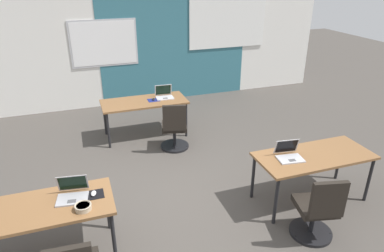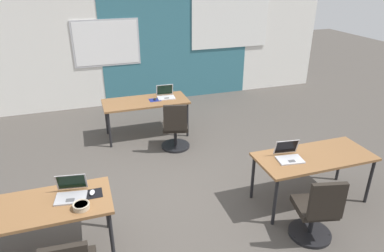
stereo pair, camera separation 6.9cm
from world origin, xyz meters
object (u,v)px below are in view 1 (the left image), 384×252
Objects in this scene: laptop_near_right_inner at (289,154)px; snack_bowl at (83,207)px; desk_far_center at (144,104)px; desk_near_left at (37,213)px; chair_near_right_inner at (317,213)px; laptop_near_left_inner at (73,193)px; laptop_far_right at (164,95)px; mouse_far_right at (154,99)px; desk_near_right at (314,159)px; chair_far_right at (174,130)px; mouse_near_left_inner at (94,193)px.

snack_bowl is (-2.64, -0.23, -0.01)m from laptop_near_right_inner.
laptop_near_right_inner is (1.37, -2.76, 0.11)m from desk_far_center.
desk_near_left is 4.38× the size of laptop_near_right_inner.
chair_near_right_inner is 2.83m from laptop_near_left_inner.
laptop_far_right reaches higher than laptop_near_right_inner.
snack_bowl is at bearing 2.14° from chair_near_right_inner.
mouse_far_right is (0.18, -0.02, 0.08)m from desk_far_center.
mouse_far_right is at bearing 55.22° from desk_near_left.
desk_near_right is 1.74× the size of chair_far_right.
laptop_near_right_inner reaches higher than chair_near_right_inner.
laptop_far_right is at bearing -62.56° from chair_near_right_inner.
desk_near_right is (3.50, 0.00, 0.00)m from desk_near_left.
desk_near_left is 3.50m from desk_near_right.
desk_near_left is at bearing -160.57° from laptop_near_left_inner.
snack_bowl is (-0.12, -0.23, 0.01)m from mouse_near_left_inner.
snack_bowl is at bearing 68.11° from chair_far_right.
desk_far_center is 3.08m from laptop_near_right_inner.
mouse_near_left_inner is (-2.90, 0.04, 0.08)m from desk_near_right.
chair_far_right is 5.18× the size of snack_bowl.
mouse_far_right is (1.93, 2.78, 0.08)m from desk_near_left.
desk_near_left is at bearing 0.36° from chair_near_right_inner.
desk_near_left is 9.01× the size of snack_bowl.
desk_near_right is 14.74× the size of mouse_near_left_inner.
laptop_far_right reaches higher than mouse_far_right.
laptop_far_right is at bearing 61.09° from snack_bowl.
laptop_near_right_inner is 2.98m from laptop_far_right.
desk_near_right is at bearing 0.00° from desk_near_left.
desk_near_left is 1.00× the size of desk_near_right.
laptop_far_right is 0.93× the size of laptop_near_left_inner.
desk_near_right and desk_far_center have the same top height.
chair_far_right is (-0.04, -0.80, -0.39)m from laptop_far_right.
laptop_near_right_inner is at bearing 0.81° from desk_near_left.
chair_near_right_inner is 2.48× the size of laptop_near_left_inner.
snack_bowl is (0.10, -0.26, -0.01)m from laptop_near_left_inner.
desk_near_left is 0.52m from snack_bowl.
desk_near_right is 9.01× the size of snack_bowl.
chair_near_right_inner is 8.35× the size of mouse_far_right.
chair_near_right_inner is 3.67m from mouse_far_right.
desk_near_right is at bearing 137.93° from chair_far_right.
desk_far_center is at bearing 72.11° from laptop_near_left_inner.
laptop_near_right_inner and laptop_near_left_inner have the same top height.
chair_near_right_inner is 5.18× the size of snack_bowl.
desk_near_left is 3.59m from laptop_far_right.
laptop_near_right_inner is at bearing -80.19° from chair_near_right_inner.
mouse_far_right reaches higher than desk_near_right.
laptop_near_left_inner is at bearing -116.66° from desk_far_center.
desk_far_center is 3.25m from snack_bowl.
desk_far_center is at bearing 122.01° from desk_near_right.
chair_near_right_inner reaches higher than snack_bowl.
chair_far_right reaches higher than desk_far_center.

